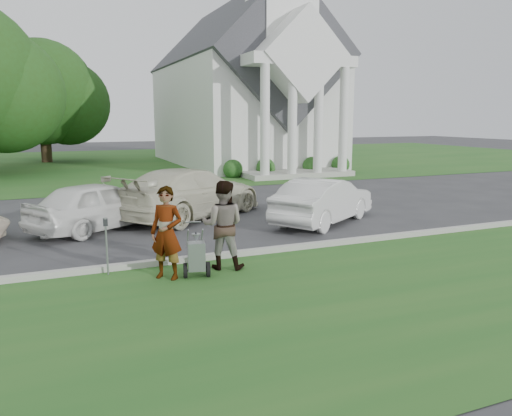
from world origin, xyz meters
TOP-DOWN VIEW (x-y plane):
  - ground at (0.00, 0.00)m, footprint 120.00×120.00m
  - grass_strip at (0.00, -3.00)m, footprint 80.00×7.00m
  - church_lawn at (0.00, 27.00)m, footprint 80.00×30.00m
  - curb at (0.00, 0.55)m, footprint 80.00×0.18m
  - church at (9.00, 23.11)m, footprint 9.19×19.00m
  - tree_back at (-4.01, 29.99)m, footprint 9.61×7.60m
  - striping_cart at (-1.30, -0.57)m, footprint 0.67×1.16m
  - person_left at (-1.88, -0.43)m, footprint 0.84×0.81m
  - person_right at (-0.58, -0.20)m, footprint 1.18×1.09m
  - parking_meter_near at (-3.01, 0.30)m, footprint 0.09×0.08m
  - car_b at (-2.69, 4.94)m, footprint 4.60×3.73m
  - car_c at (0.31, 5.70)m, footprint 6.06×5.08m
  - car_d at (3.94, 3.17)m, footprint 4.47×3.62m

SIDE VIEW (x-z plane):
  - ground at x=0.00m, z-range 0.00..0.00m
  - grass_strip at x=0.00m, z-range 0.00..0.01m
  - church_lawn at x=0.00m, z-range 0.00..0.01m
  - curb at x=0.00m, z-range 0.00..0.15m
  - striping_cart at x=-1.30m, z-range -0.07..0.95m
  - car_d at x=3.94m, z-range 0.00..1.43m
  - car_b at x=-2.69m, z-range 0.00..1.47m
  - parking_meter_near at x=-3.01m, z-range 0.16..1.41m
  - car_c at x=0.31m, z-range 0.00..1.66m
  - person_left at x=-1.88m, z-range 0.00..1.93m
  - person_right at x=-0.58m, z-range 0.00..1.96m
  - tree_back at x=-4.01m, z-range 0.28..9.17m
  - church at x=9.00m, z-range -6.11..17.99m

